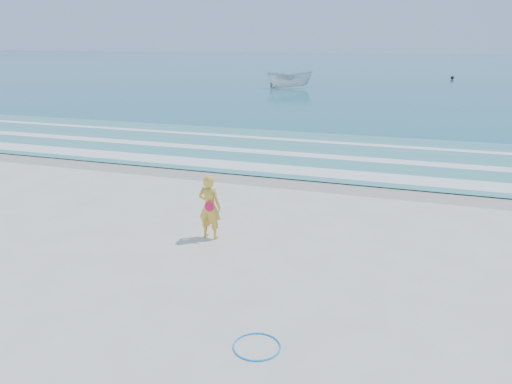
% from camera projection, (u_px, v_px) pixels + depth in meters
% --- Properties ---
extents(ground, '(400.00, 400.00, 0.00)m').
position_uv_depth(ground, '(170.00, 283.00, 10.96)').
color(ground, silver).
rests_on(ground, ground).
extents(wet_sand, '(400.00, 2.40, 0.00)m').
position_uv_depth(wet_sand, '(282.00, 179.00, 19.10)').
color(wet_sand, '#B2A893').
rests_on(wet_sand, ground).
extents(ocean, '(400.00, 190.00, 0.04)m').
position_uv_depth(ocean, '(407.00, 65.00, 105.95)').
color(ocean, '#19727F').
rests_on(ocean, ground).
extents(shallow, '(400.00, 10.00, 0.01)m').
position_uv_depth(shallow, '(312.00, 152.00, 23.61)').
color(shallow, '#59B7AD').
rests_on(shallow, ocean).
extents(foam_near, '(400.00, 1.40, 0.01)m').
position_uv_depth(foam_near, '(291.00, 170.00, 20.26)').
color(foam_near, white).
rests_on(foam_near, shallow).
extents(foam_mid, '(400.00, 0.90, 0.01)m').
position_uv_depth(foam_mid, '(308.00, 155.00, 22.89)').
color(foam_mid, white).
rests_on(foam_mid, shallow).
extents(foam_far, '(400.00, 0.60, 0.01)m').
position_uv_depth(foam_far, '(322.00, 142.00, 25.87)').
color(foam_far, white).
rests_on(foam_far, shallow).
extents(hoop, '(0.92, 0.92, 0.03)m').
position_uv_depth(hoop, '(257.00, 346.00, 8.66)').
color(hoop, '#0E9CFE').
rests_on(hoop, ground).
extents(boat, '(5.27, 3.42, 1.91)m').
position_uv_depth(boat, '(290.00, 79.00, 54.44)').
color(boat, silver).
rests_on(boat, ocean).
extents(buoy, '(0.45, 0.45, 0.45)m').
position_uv_depth(buoy, '(452.00, 78.00, 66.92)').
color(buoy, black).
rests_on(buoy, ocean).
extents(woman, '(0.67, 0.47, 1.76)m').
position_uv_depth(woman, '(210.00, 207.00, 13.22)').
color(woman, gold).
rests_on(woman, ground).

